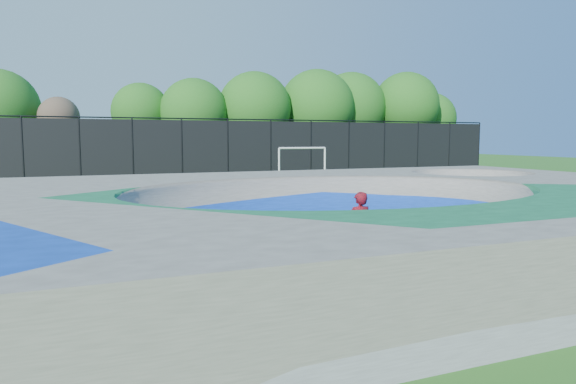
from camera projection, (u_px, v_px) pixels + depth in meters
name	position (u px, v px, depth m)	size (l,w,h in m)	color
ground	(337.00, 245.00, 13.34)	(120.00, 120.00, 0.00)	#255E1A
skate_deck	(337.00, 216.00, 13.26)	(22.00, 14.00, 1.50)	gray
skater	(359.00, 228.00, 11.27)	(0.58, 0.38, 1.60)	red
skateboard	(359.00, 262.00, 11.35)	(0.78, 0.22, 0.05)	black
soccer_goal	(302.00, 158.00, 32.83)	(3.33, 0.12, 2.20)	white
fence	(182.00, 149.00, 32.43)	(48.09, 0.09, 4.04)	black
treeline	(200.00, 108.00, 37.50)	(52.33, 7.29, 8.30)	#462D23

